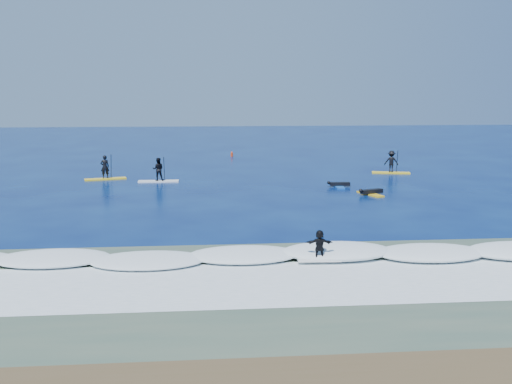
{
  "coord_description": "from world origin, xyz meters",
  "views": [
    {
      "loc": [
        -4.46,
        -33.13,
        7.09
      ],
      "look_at": [
        -1.41,
        2.86,
        0.6
      ],
      "focal_mm": 40.0,
      "sensor_mm": 36.0,
      "label": 1
    }
  ],
  "objects": [
    {
      "name": "ground",
      "position": [
        0.0,
        0.0,
        0.0
      ],
      "size": [
        160.0,
        160.0,
        0.0
      ],
      "primitive_type": "plane",
      "color": "#031248",
      "rests_on": "ground"
    },
    {
      "name": "shallow_water",
      "position": [
        0.0,
        -14.0,
        0.01
      ],
      "size": [
        90.0,
        13.0,
        0.01
      ],
      "primitive_type": "cube",
      "color": "#3C5241",
      "rests_on": "ground"
    },
    {
      "name": "breaking_wave",
      "position": [
        0.0,
        -10.0,
        0.0
      ],
      "size": [
        40.0,
        6.0,
        0.3
      ],
      "primitive_type": "cube",
      "color": "white",
      "rests_on": "ground"
    },
    {
      "name": "whitewater",
      "position": [
        0.0,
        -13.0,
        0.0
      ],
      "size": [
        34.0,
        5.0,
        0.02
      ],
      "primitive_type": "cube",
      "color": "silver",
      "rests_on": "ground"
    },
    {
      "name": "sup_paddler_left",
      "position": [
        -12.69,
        12.86,
        0.71
      ],
      "size": [
        3.33,
        1.64,
        2.27
      ],
      "rotation": [
        0.0,
        0.0,
        0.27
      ],
      "color": "yellow",
      "rests_on": "ground"
    },
    {
      "name": "sup_paddler_center",
      "position": [
        -8.35,
        11.32,
        0.82
      ],
      "size": [
        3.13,
        0.82,
        2.19
      ],
      "rotation": [
        0.0,
        0.0,
        0.01
      ],
      "color": "white",
      "rests_on": "ground"
    },
    {
      "name": "sup_paddler_right",
      "position": [
        11.25,
        14.36,
        0.88
      ],
      "size": [
        3.31,
        1.55,
        2.26
      ],
      "rotation": [
        0.0,
        0.0,
        -0.24
      ],
      "color": "yellow",
      "rests_on": "ground"
    },
    {
      "name": "prone_paddler_near",
      "position": [
        6.61,
        4.47,
        0.17
      ],
      "size": [
        1.83,
        2.42,
        0.49
      ],
      "rotation": [
        0.0,
        0.0,
        1.93
      ],
      "color": "yellow",
      "rests_on": "ground"
    },
    {
      "name": "prone_paddler_far",
      "position": [
        5.16,
        7.82,
        0.15
      ],
      "size": [
        1.71,
        2.17,
        0.45
      ],
      "rotation": [
        0.0,
        0.0,
        1.54
      ],
      "color": "blue",
      "rests_on": "ground"
    },
    {
      "name": "wave_surfer",
      "position": [
        0.05,
        -10.82,
        0.75
      ],
      "size": [
        1.81,
        0.58,
        1.3
      ],
      "rotation": [
        0.0,
        0.0,
        -0.05
      ],
      "color": "white",
      "rests_on": "breaking_wave"
    },
    {
      "name": "marker_buoy",
      "position": [
        -1.9,
        27.98,
        0.27
      ],
      "size": [
        0.26,
        0.26,
        0.63
      ],
      "rotation": [
        0.0,
        0.0,
        -0.02
      ],
      "color": "red",
      "rests_on": "ground"
    }
  ]
}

